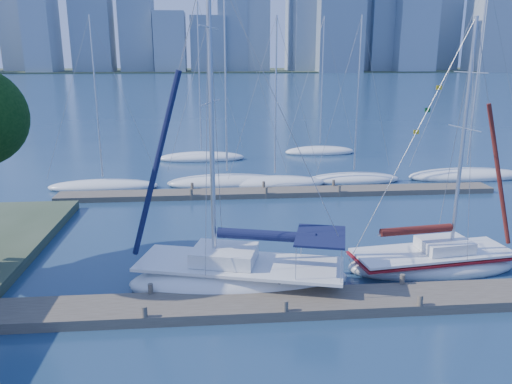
{
  "coord_description": "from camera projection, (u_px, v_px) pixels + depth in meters",
  "views": [
    {
      "loc": [
        -2.45,
        -16.96,
        9.27
      ],
      "look_at": [
        -0.65,
        4.0,
        3.53
      ],
      "focal_mm": 35.0,
      "sensor_mm": 36.0,
      "label": 1
    }
  ],
  "objects": [
    {
      "name": "ground",
      "position": [
        282.0,
        309.0,
        18.94
      ],
      "size": [
        700.0,
        700.0,
        0.0
      ],
      "primitive_type": "plane",
      "color": "#162F49",
      "rests_on": "ground"
    },
    {
      "name": "near_dock",
      "position": [
        282.0,
        304.0,
        18.89
      ],
      "size": [
        26.0,
        2.0,
        0.4
      ],
      "primitive_type": "cube",
      "color": "#4B4237",
      "rests_on": "ground"
    },
    {
      "name": "far_dock",
      "position": [
        279.0,
        192.0,
        34.43
      ],
      "size": [
        30.0,
        1.8,
        0.36
      ],
      "primitive_type": "cube",
      "color": "#4B4237",
      "rests_on": "ground"
    },
    {
      "name": "far_shore",
      "position": [
        216.0,
        71.0,
        326.52
      ],
      "size": [
        800.0,
        100.0,
        1.5
      ],
      "primitive_type": "cube",
      "color": "#38472D",
      "rests_on": "ground"
    },
    {
      "name": "sailboat_navy",
      "position": [
        240.0,
        264.0,
        20.49
      ],
      "size": [
        9.53,
        5.19,
        13.53
      ],
      "rotation": [
        0.0,
        0.0,
        -0.26
      ],
      "color": "silver",
      "rests_on": "ground"
    },
    {
      "name": "sailboat_maroon",
      "position": [
        433.0,
        251.0,
        22.14
      ],
      "size": [
        7.9,
        3.46,
        11.35
      ],
      "rotation": [
        0.0,
        0.0,
        0.13
      ],
      "color": "silver",
      "rests_on": "ground"
    },
    {
      "name": "bg_boat_0",
      "position": [
        104.0,
        186.0,
        35.96
      ],
      "size": [
        7.91,
        2.28,
        12.25
      ],
      "rotation": [
        0.0,
        0.0,
        -0.03
      ],
      "color": "silver",
      "rests_on": "ground"
    },
    {
      "name": "bg_boat_1",
      "position": [
        227.0,
        181.0,
        36.96
      ],
      "size": [
        9.09,
        3.59,
        15.67
      ],
      "rotation": [
        0.0,
        0.0,
        -0.13
      ],
      "color": "silver",
      "rests_on": "ground"
    },
    {
      "name": "bg_boat_2",
      "position": [
        275.0,
        182.0,
        36.82
      ],
      "size": [
        7.72,
        4.64,
        12.3
      ],
      "rotation": [
        0.0,
        0.0,
        0.36
      ],
      "color": "silver",
      "rests_on": "ground"
    },
    {
      "name": "bg_boat_3",
      "position": [
        354.0,
        179.0,
        38.0
      ],
      "size": [
        7.38,
        4.94,
        12.41
      ],
      "rotation": [
        0.0,
        0.0,
        0.44
      ],
      "color": "silver",
      "rests_on": "ground"
    },
    {
      "name": "bg_boat_5",
      "position": [
        466.0,
        175.0,
        38.98
      ],
      "size": [
        9.31,
        2.64,
        15.07
      ],
      "rotation": [
        0.0,
        0.0,
        -0.02
      ],
      "color": "silver",
      "rests_on": "ground"
    },
    {
      "name": "bg_boat_6",
      "position": [
        202.0,
        157.0,
        45.98
      ],
      "size": [
        8.17,
        3.88,
        14.18
      ],
      "rotation": [
        0.0,
        0.0,
        0.21
      ],
      "color": "silver",
      "rests_on": "ground"
    },
    {
      "name": "bg_boat_7",
      "position": [
        320.0,
        151.0,
        48.98
      ],
      "size": [
        7.11,
        3.34,
        13.18
      ],
      "rotation": [
        0.0,
        0.0,
        0.16
      ],
      "color": "silver",
      "rests_on": "ground"
    },
    {
      "name": "skyline",
      "position": [
        252.0,
        10.0,
        290.48
      ],
      "size": [
        503.33,
        51.31,
        107.78
      ],
      "color": "gray",
      "rests_on": "ground"
    }
  ]
}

